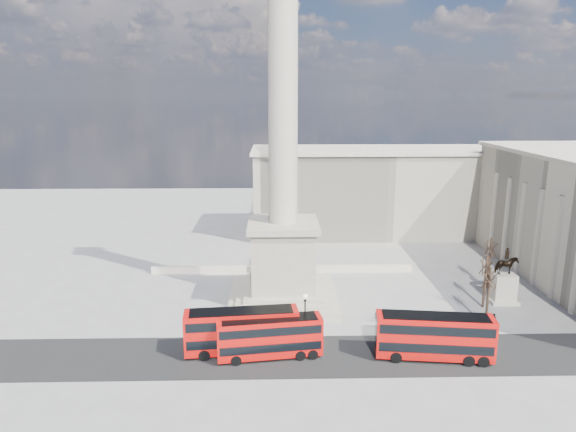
% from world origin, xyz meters
% --- Properties ---
extents(ground, '(180.00, 180.00, 0.00)m').
position_xyz_m(ground, '(0.00, 0.00, 0.00)').
color(ground, '#97958F').
rests_on(ground, ground).
extents(asphalt_road, '(120.00, 9.00, 0.01)m').
position_xyz_m(asphalt_road, '(5.00, -10.00, 0.00)').
color(asphalt_road, '#262626').
rests_on(asphalt_road, ground).
extents(nelsons_column, '(14.00, 14.00, 49.85)m').
position_xyz_m(nelsons_column, '(0.00, 5.00, 12.92)').
color(nelsons_column, '#ADA490').
rests_on(nelsons_column, ground).
extents(balustrade_wall, '(40.00, 0.60, 1.10)m').
position_xyz_m(balustrade_wall, '(0.00, 16.00, 0.55)').
color(balustrade_wall, beige).
rests_on(balustrade_wall, ground).
extents(building_northeast, '(51.00, 17.00, 16.60)m').
position_xyz_m(building_northeast, '(20.00, 40.00, 8.32)').
color(building_northeast, beige).
rests_on(building_northeast, ground).
extents(red_bus_a, '(11.04, 3.89, 4.38)m').
position_xyz_m(red_bus_a, '(-1.56, -10.17, 2.30)').
color(red_bus_a, red).
rests_on(red_bus_a, ground).
extents(red_bus_b, '(12.05, 3.85, 4.80)m').
position_xyz_m(red_bus_b, '(-4.50, -9.12, 2.52)').
color(red_bus_b, red).
rests_on(red_bus_b, ground).
extents(red_bus_c, '(12.04, 4.09, 4.79)m').
position_xyz_m(red_bus_c, '(15.33, -10.86, 2.51)').
color(red_bus_c, red).
rests_on(red_bus_c, ground).
extents(victorian_lamp, '(0.55, 0.55, 6.44)m').
position_xyz_m(victorian_lamp, '(2.08, -8.86, 3.79)').
color(victorian_lamp, black).
rests_on(victorian_lamp, ground).
extents(equestrian_statue, '(3.54, 2.66, 7.50)m').
position_xyz_m(equestrian_statue, '(28.86, 3.65, 2.57)').
color(equestrian_statue, beige).
rests_on(equestrian_statue, ground).
extents(bare_tree_near, '(1.74, 1.74, 7.62)m').
position_xyz_m(bare_tree_near, '(23.84, -3.17, 6.01)').
color(bare_tree_near, '#332319').
rests_on(bare_tree_near, ground).
extents(bare_tree_mid, '(1.91, 1.91, 7.25)m').
position_xyz_m(bare_tree_mid, '(25.67, 2.23, 5.71)').
color(bare_tree_mid, '#332319').
rests_on(bare_tree_mid, ground).
extents(bare_tree_far, '(1.89, 1.89, 7.72)m').
position_xyz_m(bare_tree_far, '(28.93, 8.86, 6.08)').
color(bare_tree_far, '#332319').
rests_on(bare_tree_far, ground).
extents(pedestrian_walking, '(0.69, 0.53, 1.69)m').
position_xyz_m(pedestrian_walking, '(11.19, -1.92, 0.85)').
color(pedestrian_walking, black).
rests_on(pedestrian_walking, ground).
extents(pedestrian_standing, '(0.84, 0.67, 1.70)m').
position_xyz_m(pedestrian_standing, '(24.54, -3.61, 0.85)').
color(pedestrian_standing, black).
rests_on(pedestrian_standing, ground).
extents(pedestrian_crossing, '(0.90, 1.14, 1.81)m').
position_xyz_m(pedestrian_crossing, '(11.63, -3.92, 0.91)').
color(pedestrian_crossing, black).
rests_on(pedestrian_crossing, ground).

